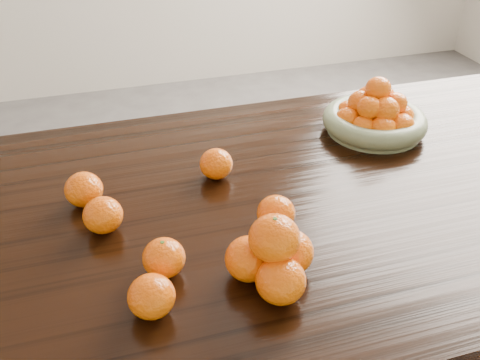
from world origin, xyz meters
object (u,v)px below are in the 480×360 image
object	(u,v)px
dining_table	(248,234)
loose_orange_0	(164,258)
fruit_bowl	(375,116)
orange_pyramid	(273,257)

from	to	relation	value
dining_table	loose_orange_0	bearing A→B (deg)	-141.97
fruit_bowl	loose_orange_0	size ratio (longest dim) A/B	3.52
dining_table	orange_pyramid	distance (m)	0.29
orange_pyramid	fruit_bowl	bearing A→B (deg)	45.49
loose_orange_0	orange_pyramid	bearing A→B (deg)	-22.43
fruit_bowl	orange_pyramid	size ratio (longest dim) A/B	1.68
dining_table	loose_orange_0	size ratio (longest dim) A/B	24.55
dining_table	fruit_bowl	world-z (taller)	fruit_bowl
dining_table	fruit_bowl	distance (m)	0.51
dining_table	loose_orange_0	world-z (taller)	loose_orange_0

